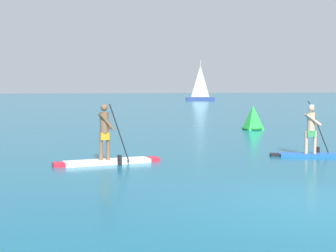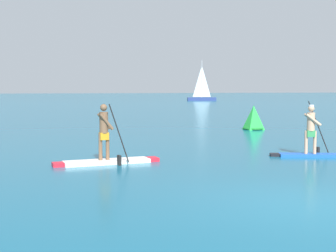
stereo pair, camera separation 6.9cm
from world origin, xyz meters
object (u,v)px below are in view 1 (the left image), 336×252
race_marker_buoy (253,119)px  sailboat_right_horizon (200,95)px  paddleboarder_mid_center (107,152)px  paddleboarder_far_right (315,144)px

race_marker_buoy → sailboat_right_horizon: bearing=71.2°
paddleboarder_mid_center → race_marker_buoy: 13.76m
paddleboarder_mid_center → race_marker_buoy: bearing=39.8°
paddleboarder_mid_center → sailboat_right_horizon: (29.96, 68.45, 0.70)m
paddleboarder_mid_center → paddleboarder_far_right: 6.94m
sailboat_right_horizon → race_marker_buoy: bearing=85.1°
race_marker_buoy → paddleboarder_mid_center: bearing=-136.0°
paddleboarder_far_right → race_marker_buoy: 10.51m
paddleboarder_far_right → sailboat_right_horizon: 72.73m
paddleboarder_mid_center → race_marker_buoy: (9.90, 9.55, 0.24)m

